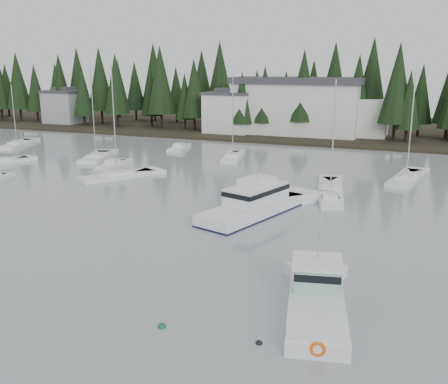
% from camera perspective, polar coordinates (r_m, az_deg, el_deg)
% --- Properties ---
extents(far_shore_land, '(240.00, 54.00, 1.00)m').
position_cam_1_polar(far_shore_land, '(114.09, 12.44, 7.09)').
color(far_shore_land, black).
rests_on(far_shore_land, ground).
extents(conifer_treeline, '(200.00, 22.00, 20.00)m').
position_cam_1_polar(conifer_treeline, '(103.33, 11.42, 6.42)').
color(conifer_treeline, black).
rests_on(conifer_treeline, ground).
extents(house_west, '(9.54, 7.42, 8.75)m').
position_cam_1_polar(house_west, '(100.92, 0.59, 9.18)').
color(house_west, silver).
rests_on(house_west, ground).
extents(house_far_west, '(8.48, 7.42, 8.25)m').
position_cam_1_polar(house_far_west, '(123.94, -17.75, 9.35)').
color(house_far_west, '#999EA0').
rests_on(house_far_west, ground).
extents(harbor_inn, '(29.50, 11.50, 10.90)m').
position_cam_1_polar(harbor_inn, '(99.72, 9.51, 9.57)').
color(harbor_inn, silver).
rests_on(harbor_inn, ground).
extents(cabin_cruiser_center, '(7.43, 13.10, 5.38)m').
position_cam_1_polar(cabin_cruiser_center, '(46.97, 3.42, -1.63)').
color(cabin_cruiser_center, white).
rests_on(cabin_cruiser_center, ground).
extents(lobster_boat_teal, '(4.96, 9.44, 4.99)m').
position_cam_1_polar(lobster_boat_teal, '(29.49, 10.52, -12.30)').
color(lobster_boat_teal, white).
rests_on(lobster_boat_teal, ground).
extents(sailboat_0, '(4.45, 9.17, 12.98)m').
position_cam_1_polar(sailboat_0, '(75.24, 0.98, 3.89)').
color(sailboat_0, white).
rests_on(sailboat_0, ground).
extents(sailboat_1, '(7.32, 9.85, 14.23)m').
position_cam_1_polar(sailboat_1, '(63.79, -12.12, 1.67)').
color(sailboat_1, white).
rests_on(sailboat_1, ground).
extents(sailboat_5, '(4.37, 10.65, 12.78)m').
position_cam_1_polar(sailboat_5, '(57.10, 12.05, 0.19)').
color(sailboat_5, white).
rests_on(sailboat_5, ground).
extents(sailboat_6, '(4.49, 10.75, 13.74)m').
position_cam_1_polar(sailboat_6, '(65.03, 20.10, 1.34)').
color(sailboat_6, white).
rests_on(sailboat_6, ground).
extents(sailboat_8, '(5.92, 10.40, 11.07)m').
position_cam_1_polar(sailboat_8, '(94.82, -22.56, 4.95)').
color(sailboat_8, white).
rests_on(sailboat_8, ground).
extents(sailboat_9, '(5.81, 9.54, 14.19)m').
position_cam_1_polar(sailboat_9, '(77.68, -14.41, 3.77)').
color(sailboat_9, white).
rests_on(sailboat_9, ground).
extents(runabout_1, '(3.65, 5.95, 1.42)m').
position_cam_1_polar(runabout_1, '(52.03, 11.95, -1.10)').
color(runabout_1, white).
rests_on(runabout_1, ground).
extents(runabout_3, '(3.14, 6.46, 1.42)m').
position_cam_1_polar(runabout_3, '(83.84, -5.19, 4.95)').
color(runabout_3, white).
rests_on(runabout_3, ground).
extents(runabout_4, '(2.84, 6.41, 1.42)m').
position_cam_1_polar(runabout_4, '(70.98, -12.58, 2.96)').
color(runabout_4, white).
rests_on(runabout_4, ground).
extents(mooring_buoy_green, '(0.48, 0.48, 0.48)m').
position_cam_1_polar(mooring_buoy_green, '(28.01, -7.10, -15.06)').
color(mooring_buoy_green, '#145933').
rests_on(mooring_buoy_green, ground).
extents(mooring_buoy_dark, '(0.37, 0.37, 0.37)m').
position_cam_1_polar(mooring_buoy_dark, '(26.44, 4.03, -16.90)').
color(mooring_buoy_dark, black).
rests_on(mooring_buoy_dark, ground).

